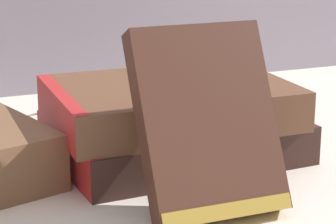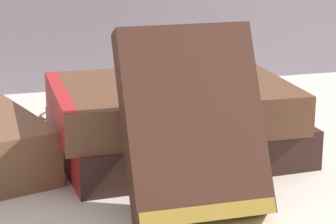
# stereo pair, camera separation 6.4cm
# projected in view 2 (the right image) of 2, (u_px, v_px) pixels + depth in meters

# --- Properties ---
(ground_plane) EXTENTS (3.00, 3.00, 0.00)m
(ground_plane) POSITION_uv_depth(u_px,v_px,m) (138.00, 180.00, 0.62)
(ground_plane) COLOR beige
(book_flat_bottom) EXTENTS (0.23, 0.18, 0.04)m
(book_flat_bottom) POSITION_uv_depth(u_px,v_px,m) (171.00, 137.00, 0.68)
(book_flat_bottom) COLOR #331E19
(book_flat_bottom) RESTS_ON ground_plane
(book_flat_top) EXTENTS (0.22, 0.16, 0.04)m
(book_flat_top) POSITION_uv_depth(u_px,v_px,m) (165.00, 103.00, 0.66)
(book_flat_top) COLOR brown
(book_flat_top) RESTS_ON book_flat_bottom
(book_leaning_front) EXTENTS (0.11, 0.09, 0.15)m
(book_leaning_front) POSITION_uv_depth(u_px,v_px,m) (194.00, 129.00, 0.54)
(book_leaning_front) COLOR #422319
(book_leaning_front) RESTS_ON ground_plane
(pocket_watch) EXTENTS (0.05, 0.05, 0.01)m
(pocket_watch) POSITION_uv_depth(u_px,v_px,m) (202.00, 88.00, 0.63)
(pocket_watch) COLOR silver
(pocket_watch) RESTS_ON book_flat_top
(reading_glasses) EXTENTS (0.11, 0.06, 0.00)m
(reading_glasses) POSITION_uv_depth(u_px,v_px,m) (83.00, 111.00, 0.83)
(reading_glasses) COLOR #4C3828
(reading_glasses) RESTS_ON ground_plane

